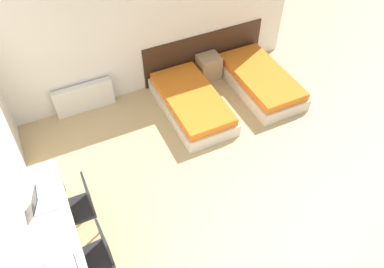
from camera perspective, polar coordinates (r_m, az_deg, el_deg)
wall_back at (r=6.71m, az=-7.71°, el=16.14°), size 5.99×0.05×2.70m
wall_left at (r=4.82m, az=-26.95°, el=-4.73°), size 0.05×5.39×2.70m
headboard_panel at (r=7.56m, az=1.84°, el=12.21°), size 2.53×0.03×0.87m
bed_near_window at (r=6.78m, az=-0.05°, el=4.72°), size 0.97×1.87×0.38m
bed_near_door at (r=7.38m, az=10.37°, el=7.96°), size 0.97×1.87×0.38m
nightstand at (r=7.52m, az=2.55°, el=10.18°), size 0.43×0.36×0.50m
radiator at (r=7.03m, az=-16.10°, el=5.34°), size 1.06×0.12×0.55m
desk at (r=4.97m, az=-19.93°, el=-14.75°), size 0.51×2.26×0.73m
chair_near_laptop at (r=5.20m, az=-16.49°, el=-10.27°), size 0.43×0.43×0.95m
chair_near_notebook at (r=4.80m, az=-14.20°, el=-17.36°), size 0.44×0.44×0.95m
laptop at (r=5.04m, az=-21.90°, el=-9.74°), size 0.34×0.26×0.31m
open_notebook at (r=4.59m, az=-19.30°, el=-18.76°), size 0.34×0.22×0.02m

